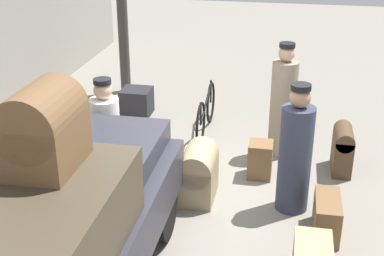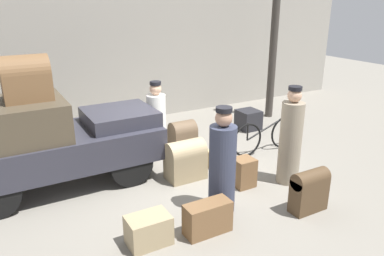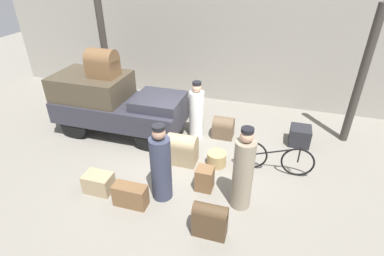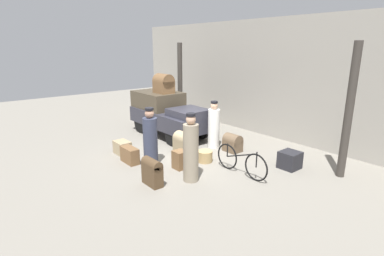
{
  "view_description": "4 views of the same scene",
  "coord_description": "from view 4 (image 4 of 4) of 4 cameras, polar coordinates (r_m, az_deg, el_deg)",
  "views": [
    {
      "loc": [
        -6.38,
        -1.07,
        3.88
      ],
      "look_at": [
        0.2,
        0.2,
        0.95
      ],
      "focal_mm": 50.0,
      "sensor_mm": 36.0,
      "label": 1
    },
    {
      "loc": [
        -3.1,
        -5.66,
        3.31
      ],
      "look_at": [
        0.2,
        0.2,
        0.95
      ],
      "focal_mm": 35.0,
      "sensor_mm": 36.0,
      "label": 2
    },
    {
      "loc": [
        1.96,
        -5.7,
        4.55
      ],
      "look_at": [
        0.2,
        0.2,
        0.95
      ],
      "focal_mm": 28.0,
      "sensor_mm": 36.0,
      "label": 3
    },
    {
      "loc": [
        7.31,
        -5.65,
        3.49
      ],
      "look_at": [
        0.2,
        0.2,
        0.95
      ],
      "focal_mm": 28.0,
      "sensor_mm": 36.0,
      "label": 4
    }
  ],
  "objects": [
    {
      "name": "porter_carrying_trunk",
      "position": [
        9.0,
        -7.94,
        -2.14
      ],
      "size": [
        0.43,
        0.43,
        1.76
      ],
      "color": "#33384C",
      "rests_on": "ground"
    },
    {
      "name": "suitcase_small_leather",
      "position": [
        7.82,
        -7.6,
        -8.13
      ],
      "size": [
        0.63,
        0.28,
        0.72
      ],
      "color": "#4C3823",
      "rests_on": "ground"
    },
    {
      "name": "trunk_on_truck_roof",
      "position": [
        11.93,
        -5.42,
        8.38
      ],
      "size": [
        0.75,
        0.57,
        0.75
      ],
      "color": "brown",
      "rests_on": "truck"
    },
    {
      "name": "ground_plane",
      "position": [
        9.88,
        -1.64,
        -5.28
      ],
      "size": [
        30.0,
        30.0,
        0.0
      ],
      "primitive_type": "plane",
      "color": "gray"
    },
    {
      "name": "trunk_barrel_dark",
      "position": [
        9.8,
        -1.38,
        -3.0
      ],
      "size": [
        0.72,
        0.47,
        0.77
      ],
      "color": "#9E8966",
      "rests_on": "ground"
    },
    {
      "name": "trunk_umber_medium",
      "position": [
        9.42,
        -11.77,
        -5.07
      ],
      "size": [
        0.7,
        0.31,
        0.49
      ],
      "color": "brown",
      "rests_on": "ground"
    },
    {
      "name": "station_building_facade",
      "position": [
        12.23,
        13.73,
        9.17
      ],
      "size": [
        16.0,
        0.15,
        4.5
      ],
      "color": "gray",
      "rests_on": "ground"
    },
    {
      "name": "porter_with_bicycle",
      "position": [
        7.83,
        -0.22,
        -4.33
      ],
      "size": [
        0.41,
        0.41,
        1.84
      ],
      "color": "gray",
      "rests_on": "ground"
    },
    {
      "name": "suitcase_tan_flat",
      "position": [
        9.27,
        18.13,
        -5.81
      ],
      "size": [
        0.54,
        0.55,
        0.51
      ],
      "color": "#232328",
      "rests_on": "ground"
    },
    {
      "name": "canopy_pillar_left",
      "position": [
        13.4,
        -2.29,
        8.2
      ],
      "size": [
        0.21,
        0.21,
        3.62
      ],
      "color": "#38332D",
      "rests_on": "ground"
    },
    {
      "name": "suitcase_black_upright",
      "position": [
        10.28,
        7.73,
        -2.83
      ],
      "size": [
        0.58,
        0.45,
        0.61
      ],
      "color": "brown",
      "rests_on": "ground"
    },
    {
      "name": "canopy_pillar_right",
      "position": [
        8.84,
        27.7,
        2.67
      ],
      "size": [
        0.21,
        0.21,
        3.62
      ],
      "color": "#38332D",
      "rests_on": "ground"
    },
    {
      "name": "truck",
      "position": [
        11.97,
        -4.79,
        3.02
      ],
      "size": [
        3.64,
        1.55,
        1.68
      ],
      "color": "black",
      "rests_on": "ground"
    },
    {
      "name": "porter_lifting_near_truck",
      "position": [
        10.51,
        4.17,
        0.27
      ],
      "size": [
        0.41,
        0.41,
        1.66
      ],
      "color": "white",
      "rests_on": "ground"
    },
    {
      "name": "bicycle",
      "position": [
        8.47,
        9.31,
        -6.27
      ],
      "size": [
        1.82,
        0.04,
        0.81
      ],
      "color": "black",
      "rests_on": "ground"
    },
    {
      "name": "trunk_large_brown",
      "position": [
        8.8,
        -2.32,
        -6.05
      ],
      "size": [
        0.37,
        0.35,
        0.54
      ],
      "color": "brown",
      "rests_on": "ground"
    },
    {
      "name": "wicker_basket",
      "position": [
        9.33,
        2.48,
        -5.41
      ],
      "size": [
        0.47,
        0.47,
        0.35
      ],
      "color": "tan",
      "rests_on": "ground"
    },
    {
      "name": "trunk_wicker_pale",
      "position": [
        10.24,
        -13.12,
        -3.65
      ],
      "size": [
        0.6,
        0.41,
        0.43
      ],
      "color": "#9E8966",
      "rests_on": "ground"
    }
  ]
}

